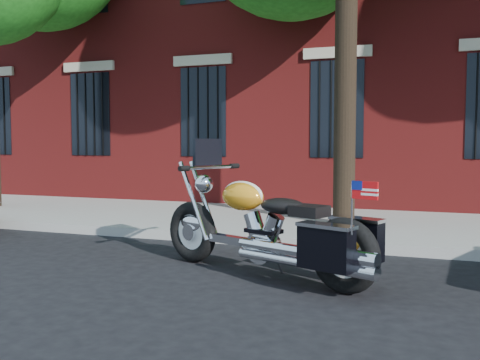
% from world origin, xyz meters
% --- Properties ---
extents(ground, '(120.00, 120.00, 0.00)m').
position_xyz_m(ground, '(0.00, 0.00, 0.00)').
color(ground, black).
rests_on(ground, ground).
extents(curb, '(40.00, 0.16, 0.15)m').
position_xyz_m(curb, '(0.00, 1.38, 0.07)').
color(curb, gray).
rests_on(curb, ground).
extents(sidewalk, '(40.00, 3.60, 0.15)m').
position_xyz_m(sidewalk, '(0.00, 3.26, 0.07)').
color(sidewalk, gray).
rests_on(sidewalk, ground).
extents(motorcycle, '(2.81, 1.61, 1.55)m').
position_xyz_m(motorcycle, '(0.21, -0.42, 0.53)').
color(motorcycle, black).
rests_on(motorcycle, ground).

